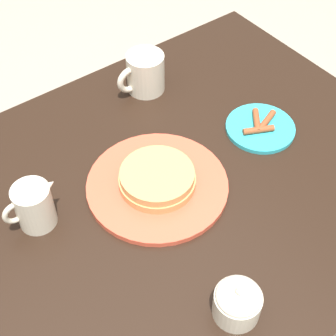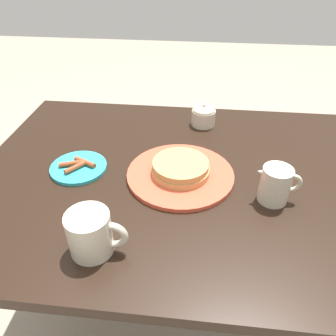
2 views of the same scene
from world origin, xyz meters
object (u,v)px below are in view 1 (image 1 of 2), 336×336
at_px(pancake_plate, 157,182).
at_px(coffee_mug, 144,73).
at_px(side_plate_bacon, 260,127).
at_px(creamer_pitcher, 34,205).
at_px(sugar_bowl, 239,301).

xyz_separation_m(pancake_plate, coffee_mug, (-0.16, -0.27, 0.03)).
height_order(pancake_plate, side_plate_bacon, pancake_plate).
bearing_deg(creamer_pitcher, coffee_mug, -152.79).
xyz_separation_m(side_plate_bacon, coffee_mug, (0.12, -0.27, 0.04)).
bearing_deg(sugar_bowl, side_plate_bacon, -138.43).
height_order(side_plate_bacon, sugar_bowl, sugar_bowl).
distance_m(pancake_plate, side_plate_bacon, 0.28).
xyz_separation_m(pancake_plate, creamer_pitcher, (0.23, -0.07, 0.03)).
xyz_separation_m(side_plate_bacon, creamer_pitcher, (0.51, -0.07, 0.04)).
distance_m(coffee_mug, sugar_bowl, 0.60).
xyz_separation_m(coffee_mug, creamer_pitcher, (0.38, 0.20, -0.00)).
xyz_separation_m(pancake_plate, sugar_bowl, (0.05, 0.29, 0.02)).
xyz_separation_m(coffee_mug, sugar_bowl, (0.21, 0.56, -0.01)).
bearing_deg(pancake_plate, side_plate_bacon, 179.66).
bearing_deg(coffee_mug, pancake_plate, 59.57).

